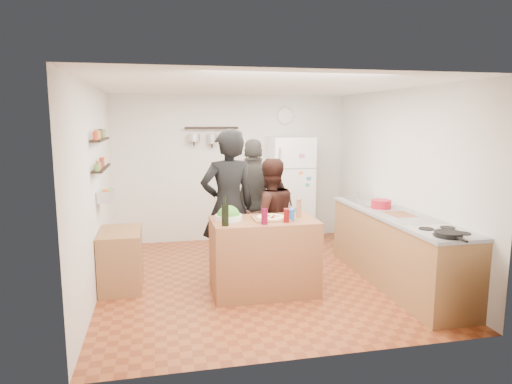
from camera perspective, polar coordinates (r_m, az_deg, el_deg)
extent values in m
plane|color=brown|center=(6.18, 0.20, -10.73)|extent=(4.20, 4.20, 0.00)
plane|color=white|center=(5.83, 0.21, 13.07)|extent=(4.20, 4.20, 0.00)
plane|color=silver|center=(7.92, -3.06, 2.96)|extent=(4.00, 0.00, 4.00)
plane|color=silver|center=(5.79, -19.51, 0.16)|extent=(0.00, 4.20, 4.20)
plane|color=silver|center=(6.60, 17.44, 1.30)|extent=(0.00, 4.20, 4.20)
cube|color=brown|center=(5.58, 0.99, -8.02)|extent=(1.25, 0.72, 0.91)
cube|color=#925E35|center=(5.46, 1.87, -3.36)|extent=(0.42, 0.34, 0.02)
cylinder|color=beige|center=(5.46, 1.87, -3.16)|extent=(0.34, 0.34, 0.02)
cylinder|color=silver|center=(5.43, -3.45, -3.21)|extent=(0.32, 0.32, 0.06)
cylinder|color=black|center=(5.13, -3.88, -2.90)|extent=(0.08, 0.08, 0.24)
cylinder|color=#580721|center=(5.20, 1.07, -3.07)|extent=(0.07, 0.07, 0.18)
cylinder|color=#5B0709|center=(5.31, 3.81, -2.95)|extent=(0.07, 0.07, 0.16)
cylinder|color=#8F593C|center=(5.61, 5.37, -2.16)|extent=(0.06, 0.06, 0.19)
cylinder|color=#1B5299|center=(5.41, 4.39, -2.87)|extent=(0.08, 0.08, 0.13)
imported|color=black|center=(5.84, -3.49, -1.84)|extent=(0.79, 0.59, 1.98)
imported|color=black|center=(6.09, 1.72, -3.26)|extent=(0.81, 0.65, 1.59)
imported|color=#2B2926|center=(6.49, -0.18, -1.41)|extent=(1.13, 0.64, 1.83)
cube|color=#9E7042|center=(6.14, 17.16, -6.88)|extent=(0.63, 2.63, 0.90)
cube|color=white|center=(5.25, 22.47, -4.68)|extent=(0.60, 0.62, 0.02)
cylinder|color=black|center=(5.02, 22.91, -4.90)|extent=(0.27, 0.27, 0.05)
cube|color=silver|center=(6.77, 13.85, -1.22)|extent=(0.50, 0.80, 0.03)
cube|color=brown|center=(5.99, 17.58, -2.75)|extent=(0.30, 0.40, 0.02)
cylinder|color=#AF1425|center=(6.31, 15.36, -1.46)|extent=(0.26, 0.26, 0.11)
cube|color=white|center=(7.84, 4.25, 0.30)|extent=(0.70, 0.68, 1.80)
cylinder|color=silver|center=(8.06, 3.68, 9.47)|extent=(0.30, 0.03, 0.30)
cube|color=black|center=(5.95, -18.73, 2.86)|extent=(0.12, 1.00, 0.02)
cube|color=black|center=(5.92, -18.91, 6.22)|extent=(0.12, 1.00, 0.02)
cube|color=silver|center=(5.99, -18.28, -0.46)|extent=(0.18, 0.35, 0.14)
cube|color=olive|center=(6.00, -16.52, -8.07)|extent=(0.50, 0.80, 0.73)
cube|color=black|center=(7.73, -5.57, 7.98)|extent=(0.90, 0.04, 0.04)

